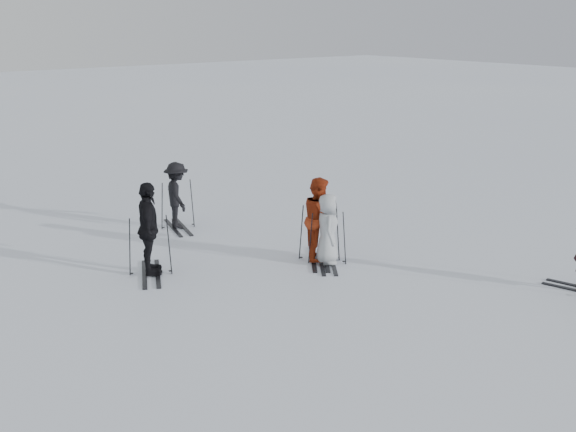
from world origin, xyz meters
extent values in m
plane|color=silver|center=(0.00, 0.00, 0.00)|extent=(120.00, 120.00, 0.00)
imported|color=maroon|center=(0.54, 0.58, 0.91)|extent=(1.08, 1.12, 1.82)
imported|color=#A4AAAE|center=(0.50, 0.27, 0.76)|extent=(0.83, 0.89, 1.53)
imported|color=black|center=(-2.82, 2.02, 0.97)|extent=(0.93, 1.22, 1.93)
imported|color=black|center=(-0.66, 4.66, 0.83)|extent=(0.89, 1.20, 1.66)
camera|label=1|loc=(-9.31, -10.80, 5.21)|focal=45.00mm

